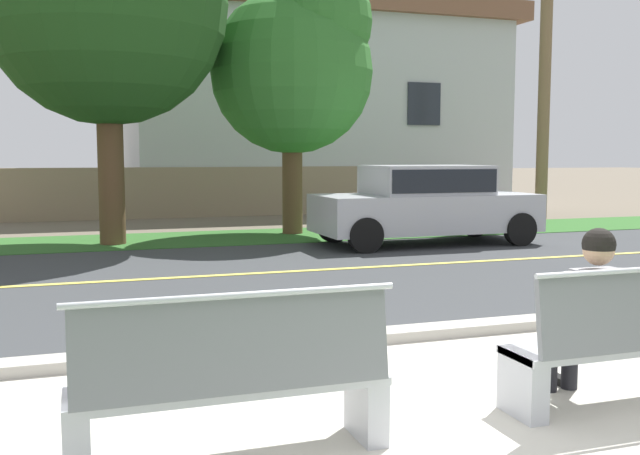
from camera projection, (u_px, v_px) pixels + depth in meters
ground_plane at (218, 261)px, 11.91m from camera, size 140.00×140.00×0.00m
sidewalk_pavement at (436, 419)px, 4.75m from camera, size 44.00×3.60×0.01m
curb_edge at (335, 340)px, 6.58m from camera, size 44.00×0.30×0.11m
street_asphalt at (238, 275)px, 10.50m from camera, size 52.00×8.00×0.01m
road_centre_line at (238, 274)px, 10.50m from camera, size 48.00×0.14×0.01m
far_verge_grass at (189, 239)px, 14.91m from camera, size 48.00×2.80×0.02m
bench_left at (233, 384)px, 4.06m from camera, size 1.82×0.48×1.01m
bench_right at (634, 343)px, 4.96m from camera, size 1.82×0.48×1.01m
seated_person_grey at (587, 309)px, 5.01m from camera, size 0.52×0.68×1.25m
car_silver_near at (425, 201)px, 14.04m from camera, size 4.30×1.86×1.54m
shade_tree_centre at (298, 60)px, 15.55m from camera, size 3.52×3.52×5.81m
garden_wall at (234, 191)px, 20.55m from camera, size 13.00×0.36×1.40m
house_across_street at (310, 107)px, 24.36m from camera, size 12.77×6.91×6.60m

